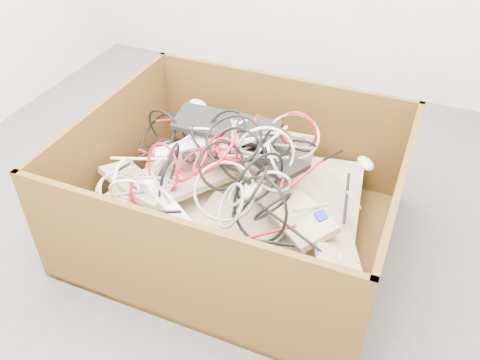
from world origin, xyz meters
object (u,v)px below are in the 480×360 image
at_px(power_strip_left, 193,147).
at_px(power_strip_right, 167,206).
at_px(cardboard_box, 234,211).
at_px(vga_plug, 321,216).

relative_size(power_strip_left, power_strip_right, 1.12).
relative_size(cardboard_box, power_strip_right, 4.35).
relative_size(power_strip_right, vga_plug, 6.54).
xyz_separation_m(cardboard_box, vga_plug, (0.40, -0.11, 0.21)).
distance_m(cardboard_box, power_strip_right, 0.38).
distance_m(cardboard_box, power_strip_left, 0.33).
height_order(power_strip_right, vga_plug, power_strip_right).
bearing_deg(power_strip_right, cardboard_box, 89.22).
relative_size(cardboard_box, vga_plug, 28.40).
bearing_deg(vga_plug, cardboard_box, -149.20).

